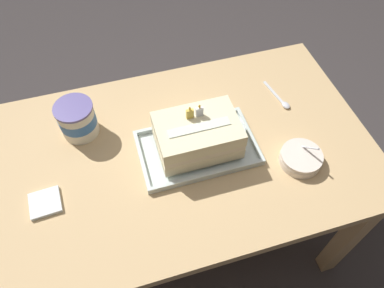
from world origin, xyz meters
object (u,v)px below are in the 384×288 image
(birthday_cake, at_px, (197,135))
(ice_cream_tub, at_px, (77,119))
(napkin_pile, at_px, (45,203))
(serving_spoon_near_tray, at_px, (283,102))
(bowl_stack, at_px, (301,158))
(foil_tray, at_px, (197,149))

(birthday_cake, relative_size, ice_cream_tub, 2.03)
(birthday_cake, bearing_deg, ice_cream_tub, 152.27)
(napkin_pile, bearing_deg, serving_spoon_near_tray, 11.43)
(napkin_pile, bearing_deg, bowl_stack, -5.63)
(foil_tray, bearing_deg, serving_spoon_near_tray, 17.25)
(bowl_stack, bearing_deg, foil_tray, 155.43)
(foil_tray, xyz_separation_m, ice_cream_tub, (-0.35, 0.19, 0.06))
(birthday_cake, xyz_separation_m, bowl_stack, (0.30, -0.14, -0.06))
(ice_cream_tub, bearing_deg, bowl_stack, -26.31)
(bowl_stack, height_order, serving_spoon_near_tray, bowl_stack)
(bowl_stack, relative_size, ice_cream_tub, 1.07)
(foil_tray, relative_size, birthday_cake, 1.49)
(foil_tray, distance_m, napkin_pile, 0.49)
(birthday_cake, distance_m, serving_spoon_near_tray, 0.38)
(foil_tray, distance_m, ice_cream_tub, 0.40)
(bowl_stack, xyz_separation_m, napkin_pile, (-0.79, 0.08, -0.01))
(ice_cream_tub, height_order, serving_spoon_near_tray, ice_cream_tub)
(foil_tray, relative_size, ice_cream_tub, 3.03)
(birthday_cake, xyz_separation_m, serving_spoon_near_tray, (0.36, 0.11, -0.07))
(serving_spoon_near_tray, bearing_deg, bowl_stack, -102.65)
(birthday_cake, bearing_deg, napkin_pile, -172.99)
(ice_cream_tub, relative_size, napkin_pile, 1.32)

